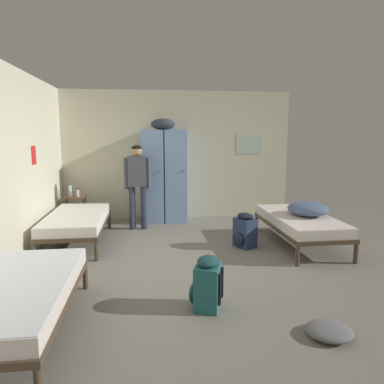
{
  "coord_description": "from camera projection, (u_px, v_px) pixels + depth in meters",
  "views": [
    {
      "loc": [
        -0.64,
        -4.76,
        1.76
      ],
      "look_at": [
        0.0,
        0.28,
        0.95
      ],
      "focal_mm": 33.8,
      "sensor_mm": 36.0,
      "label": 1
    }
  ],
  "objects": [
    {
      "name": "ground_plane",
      "position": [
        195.0,
        263.0,
        5.02
      ],
      "size": [
        8.9,
        8.9,
        0.0
      ],
      "primitive_type": "plane",
      "color": "slate"
    },
    {
      "name": "water_bottle",
      "position": [
        70.0,
        191.0,
        6.97
      ],
      "size": [
        0.06,
        0.06,
        0.25
      ],
      "color": "silver",
      "rests_on": "shelf_unit"
    },
    {
      "name": "person_traveler",
      "position": [
        137.0,
        179.0,
        6.66
      ],
      "size": [
        0.5,
        0.21,
        1.57
      ],
      "color": "#2D334C",
      "rests_on": "ground_plane"
    },
    {
      "name": "shelf_unit",
      "position": [
        75.0,
        208.0,
        7.01
      ],
      "size": [
        0.38,
        0.3,
        0.57
      ],
      "color": "brown",
      "rests_on": "ground_plane"
    },
    {
      "name": "room_backdrop",
      "position": [
        108.0,
        161.0,
        5.93
      ],
      "size": [
        4.78,
        5.62,
        2.65
      ],
      "color": "beige",
      "rests_on": "ground_plane"
    },
    {
      "name": "lotion_bottle",
      "position": [
        78.0,
        193.0,
        6.93
      ],
      "size": [
        0.06,
        0.06,
        0.18
      ],
      "color": "beige",
      "rests_on": "shelf_unit"
    },
    {
      "name": "bed_left_front",
      "position": [
        17.0,
        294.0,
        3.16
      ],
      "size": [
        0.9,
        1.9,
        0.49
      ],
      "color": "#473828",
      "rests_on": "ground_plane"
    },
    {
      "name": "bed_left_rear",
      "position": [
        77.0,
        220.0,
        5.88
      ],
      "size": [
        0.9,
        1.9,
        0.49
      ],
      "color": "#473828",
      "rests_on": "ground_plane"
    },
    {
      "name": "backpack_teal",
      "position": [
        207.0,
        284.0,
        3.67
      ],
      "size": [
        0.4,
        0.38,
        0.55
      ],
      "color": "#23666B",
      "rests_on": "ground_plane"
    },
    {
      "name": "bed_right",
      "position": [
        300.0,
        222.0,
        5.78
      ],
      "size": [
        0.9,
        1.9,
        0.49
      ],
      "color": "#473828",
      "rests_on": "ground_plane"
    },
    {
      "name": "locker_bank",
      "position": [
        164.0,
        174.0,
        7.28
      ],
      "size": [
        0.9,
        0.55,
        2.07
      ],
      "color": "#7A9ECC",
      "rests_on": "ground_plane"
    },
    {
      "name": "bedding_heap",
      "position": [
        308.0,
        209.0,
        5.72
      ],
      "size": [
        0.62,
        0.68,
        0.21
      ],
      "color": "slate",
      "rests_on": "bed_right"
    },
    {
      "name": "backpack_navy",
      "position": [
        245.0,
        231.0,
        5.67
      ],
      "size": [
        0.41,
        0.4,
        0.55
      ],
      "color": "navy",
      "rests_on": "ground_plane"
    },
    {
      "name": "clothes_pile_grey",
      "position": [
        329.0,
        331.0,
        3.18
      ],
      "size": [
        0.41,
        0.39,
        0.1
      ],
      "color": "slate",
      "rests_on": "ground_plane"
    }
  ]
}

